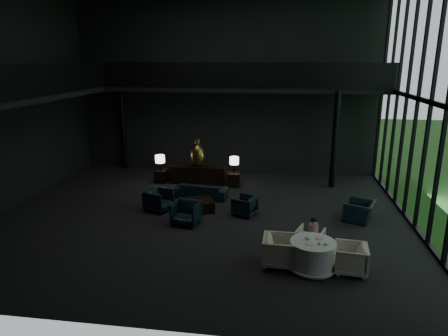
# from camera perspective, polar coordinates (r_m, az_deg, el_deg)

# --- Properties ---
(floor) EXTENTS (14.00, 12.00, 0.02)m
(floor) POSITION_cam_1_polar(r_m,az_deg,el_deg) (13.87, -3.19, -6.89)
(floor) COLOR black
(floor) RESTS_ON ground
(wall_back) EXTENTS (14.00, 0.04, 8.00)m
(wall_back) POSITION_cam_1_polar(r_m,az_deg,el_deg) (18.80, 0.26, 11.57)
(wall_back) COLOR black
(wall_back) RESTS_ON ground
(wall_front) EXTENTS (14.00, 0.04, 8.00)m
(wall_front) POSITION_cam_1_polar(r_m,az_deg,el_deg) (7.17, -13.08, 4.93)
(wall_front) COLOR black
(wall_front) RESTS_ON ground
(curtain_wall) EXTENTS (0.20, 12.00, 8.00)m
(curtain_wall) POSITION_cam_1_polar(r_m,az_deg,el_deg) (13.38, 27.51, 8.30)
(curtain_wall) COLOR black
(curtain_wall) RESTS_ON ground
(mezzanine_left) EXTENTS (2.00, 12.00, 0.25)m
(mezzanine_left) POSITION_cam_1_polar(r_m,az_deg,el_deg) (15.27, -26.41, 9.11)
(mezzanine_left) COLOR black
(mezzanine_left) RESTS_ON wall_left
(mezzanine_back) EXTENTS (12.00, 2.00, 0.25)m
(mezzanine_back) POSITION_cam_1_polar(r_m,az_deg,el_deg) (17.69, 3.08, 11.31)
(mezzanine_back) COLOR black
(mezzanine_back) RESTS_ON wall_back
(railing_left) EXTENTS (0.06, 12.00, 1.00)m
(railing_left) POSITION_cam_1_polar(r_m,az_deg,el_deg) (14.70, -23.40, 11.62)
(railing_left) COLOR black
(railing_left) RESTS_ON mezzanine_left
(railing_back) EXTENTS (12.00, 0.06, 1.00)m
(railing_back) POSITION_cam_1_polar(r_m,az_deg,el_deg) (16.66, 2.79, 13.13)
(railing_back) COLOR black
(railing_back) RESTS_ON mezzanine_back
(column_nw) EXTENTS (0.24, 0.24, 4.00)m
(column_nw) POSITION_cam_1_polar(r_m,az_deg,el_deg) (20.05, -14.24, 5.58)
(column_nw) COLOR black
(column_nw) RESTS_ON floor
(column_ne) EXTENTS (0.24, 0.24, 4.00)m
(column_ne) POSITION_cam_1_polar(r_m,az_deg,el_deg) (17.04, 15.53, 3.82)
(column_ne) COLOR black
(column_ne) RESTS_ON floor
(console) EXTENTS (2.39, 0.54, 0.76)m
(console) POSITION_cam_1_polar(r_m,az_deg,el_deg) (17.34, -3.80, -0.97)
(console) COLOR black
(console) RESTS_ON floor
(bronze_urn) EXTENTS (0.63, 0.63, 1.18)m
(bronze_urn) POSITION_cam_1_polar(r_m,az_deg,el_deg) (17.16, -3.81, 1.92)
(bronze_urn) COLOR #AA7920
(bronze_urn) RESTS_ON console
(side_table_left) EXTENTS (0.51, 0.51, 0.56)m
(side_table_left) POSITION_cam_1_polar(r_m,az_deg,el_deg) (17.68, -8.93, -1.14)
(side_table_left) COLOR black
(side_table_left) RESTS_ON floor
(table_lamp_left) EXTENTS (0.41, 0.41, 0.68)m
(table_lamp_left) POSITION_cam_1_polar(r_m,az_deg,el_deg) (17.39, -9.12, 1.19)
(table_lamp_left) COLOR black
(table_lamp_left) RESTS_ON side_table_left
(side_table_right) EXTENTS (0.53, 0.53, 0.59)m
(side_table_right) POSITION_cam_1_polar(r_m,az_deg,el_deg) (16.91, 1.38, -1.67)
(side_table_right) COLOR black
(side_table_right) RESTS_ON floor
(table_lamp_right) EXTENTS (0.39, 0.39, 0.65)m
(table_lamp_right) POSITION_cam_1_polar(r_m,az_deg,el_deg) (16.87, 1.46, 0.97)
(table_lamp_right) COLOR black
(table_lamp_right) RESTS_ON side_table_right
(sofa) EXTENTS (1.97, 0.76, 0.75)m
(sofa) POSITION_cam_1_polar(r_m,az_deg,el_deg) (15.55, -3.20, -2.92)
(sofa) COLOR black
(sofa) RESTS_ON floor
(lounge_armchair_west) EXTENTS (1.06, 1.09, 0.90)m
(lounge_armchair_west) POSITION_cam_1_polar(r_m,az_deg,el_deg) (14.40, -9.34, -4.30)
(lounge_armchair_west) COLOR #162734
(lounge_armchair_west) RESTS_ON floor
(lounge_armchair_east) EXTENTS (0.85, 0.88, 0.71)m
(lounge_armchair_east) POSITION_cam_1_polar(r_m,az_deg,el_deg) (13.85, 2.96, -5.35)
(lounge_armchair_east) COLOR black
(lounge_armchair_east) RESTS_ON floor
(lounge_armchair_south) EXTENTS (1.01, 0.96, 0.92)m
(lounge_armchair_south) POSITION_cam_1_polar(r_m,az_deg,el_deg) (13.13, -5.43, -6.09)
(lounge_armchair_south) COLOR #10232E
(lounge_armchair_south) RESTS_ON floor
(window_armchair) EXTENTS (0.94, 1.13, 0.84)m
(window_armchair) POSITION_cam_1_polar(r_m,az_deg,el_deg) (14.13, 18.81, -5.47)
(window_armchair) COLOR #10222E
(window_armchair) RESTS_ON floor
(coffee_table) EXTENTS (1.17, 1.17, 0.40)m
(coffee_table) POSITION_cam_1_polar(r_m,az_deg,el_deg) (14.32, -3.46, -5.31)
(coffee_table) COLOR black
(coffee_table) RESTS_ON floor
(dining_table) EXTENTS (1.32, 1.32, 0.75)m
(dining_table) POSITION_cam_1_polar(r_m,az_deg,el_deg) (10.76, 12.49, -12.24)
(dining_table) COLOR white
(dining_table) RESTS_ON floor
(dining_chair_north) EXTENTS (0.82, 0.80, 0.67)m
(dining_chair_north) POSITION_cam_1_polar(r_m,az_deg,el_deg) (11.67, 12.20, -9.91)
(dining_chair_north) COLOR #B9B5AB
(dining_chair_north) RESTS_ON floor
(dining_chair_east) EXTENTS (0.86, 0.91, 0.86)m
(dining_chair_east) POSITION_cam_1_polar(r_m,az_deg,el_deg) (10.79, 17.65, -11.97)
(dining_chair_east) COLOR silver
(dining_chair_east) RESTS_ON floor
(dining_chair_west) EXTENTS (0.91, 0.97, 0.97)m
(dining_chair_west) POSITION_cam_1_polar(r_m,az_deg,el_deg) (10.71, 7.94, -11.19)
(dining_chair_west) COLOR silver
(dining_chair_west) RESTS_ON floor
(child) EXTENTS (0.27, 0.27, 0.57)m
(child) POSITION_cam_1_polar(r_m,az_deg,el_deg) (11.44, 12.68, -8.29)
(child) COLOR #EDA7BC
(child) RESTS_ON dining_chair_north
(plate_a) EXTENTS (0.31, 0.31, 0.01)m
(plate_a) POSITION_cam_1_polar(r_m,az_deg,el_deg) (10.42, 12.07, -10.54)
(plate_a) COLOR white
(plate_a) RESTS_ON dining_table
(plate_b) EXTENTS (0.24, 0.24, 0.02)m
(plate_b) POSITION_cam_1_polar(r_m,az_deg,el_deg) (10.79, 13.49, -9.69)
(plate_b) COLOR white
(plate_b) RESTS_ON dining_table
(saucer) EXTENTS (0.18, 0.18, 0.01)m
(saucer) POSITION_cam_1_polar(r_m,az_deg,el_deg) (10.49, 14.50, -10.51)
(saucer) COLOR white
(saucer) RESTS_ON dining_table
(coffee_cup) EXTENTS (0.08, 0.08, 0.06)m
(coffee_cup) POSITION_cam_1_polar(r_m,az_deg,el_deg) (10.43, 14.37, -10.46)
(coffee_cup) COLOR white
(coffee_cup) RESTS_ON saucer
(cereal_bowl) EXTENTS (0.17, 0.17, 0.08)m
(cereal_bowl) POSITION_cam_1_polar(r_m,az_deg,el_deg) (10.66, 11.95, -9.72)
(cereal_bowl) COLOR white
(cereal_bowl) RESTS_ON dining_table
(cream_pot) EXTENTS (0.07, 0.07, 0.07)m
(cream_pot) POSITION_cam_1_polar(r_m,az_deg,el_deg) (10.40, 13.40, -10.53)
(cream_pot) COLOR #99999E
(cream_pot) RESTS_ON dining_table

